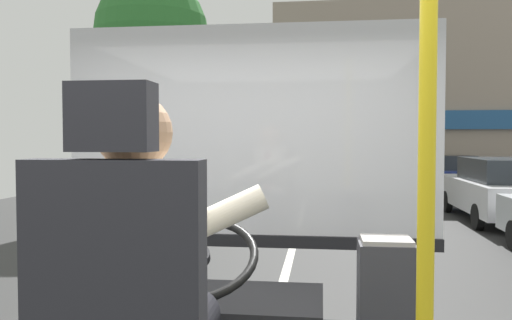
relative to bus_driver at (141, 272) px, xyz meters
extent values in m
cube|color=#303030|center=(0.06, 9.12, -1.43)|extent=(18.00, 44.00, 0.05)
cube|color=silver|center=(0.06, 9.12, -1.41)|extent=(0.12, 39.60, 0.00)
cube|color=#28282D|center=(0.00, -0.21, 0.02)|extent=(0.48, 0.10, 0.66)
cube|color=#28282D|center=(0.00, -0.21, 0.46)|extent=(0.22, 0.10, 0.18)
cylinder|color=silver|center=(0.00, -0.05, 0.00)|extent=(0.36, 0.36, 0.63)
cube|color=maroon|center=(0.00, 0.14, 0.08)|extent=(0.06, 0.01, 0.39)
sphere|color=#A37A5B|center=(0.00, -0.05, 0.42)|extent=(0.22, 0.22, 0.22)
cylinder|color=silver|center=(0.11, 0.19, 0.10)|extent=(0.53, 0.22, 0.30)
cylinder|color=silver|center=(-0.11, 0.19, 0.10)|extent=(0.53, 0.22, 0.30)
cylinder|color=black|center=(0.00, 0.70, -0.28)|extent=(0.07, 0.24, 0.41)
torus|color=black|center=(0.00, 0.61, -0.10)|extent=(0.57, 0.53, 0.27)
cylinder|color=black|center=(0.00, 0.61, -0.10)|extent=(0.16, 0.16, 0.10)
cylinder|color=yellow|center=(0.81, -0.14, 0.22)|extent=(0.04, 0.04, 2.03)
cube|color=#9E9993|center=(0.82, 0.83, -0.04)|extent=(0.22, 0.20, 0.02)
cube|color=silver|center=(0.06, 1.94, 0.46)|extent=(2.50, 0.01, 1.40)
cube|color=black|center=(0.06, 1.94, -0.28)|extent=(2.50, 0.08, 0.08)
cylinder|color=#4C3828|center=(-3.35, 10.21, 0.29)|extent=(0.28, 0.28, 3.40)
sphere|color=#2C6E2D|center=(-3.35, 10.21, 2.83)|extent=(2.58, 2.58, 2.58)
cube|color=gray|center=(5.58, 18.71, 1.75)|extent=(13.38, 5.59, 6.31)
cube|color=#235184|center=(5.58, 15.86, 0.99)|extent=(12.84, 0.12, 0.60)
cube|color=silver|center=(4.53, 10.52, -0.83)|extent=(1.94, 4.09, 0.64)
cube|color=#282D33|center=(4.53, 10.27, -0.27)|extent=(1.59, 2.25, 0.49)
cylinder|color=black|center=(3.60, 11.79, -1.15)|extent=(0.14, 0.52, 0.52)
cylinder|color=black|center=(3.60, 9.25, -1.15)|extent=(0.14, 0.52, 0.52)
cube|color=navy|center=(4.50, 16.26, -0.87)|extent=(1.76, 4.03, 0.59)
cube|color=#282D33|center=(4.50, 16.02, -0.35)|extent=(1.44, 2.22, 0.45)
cylinder|color=black|center=(5.33, 17.51, -1.17)|extent=(0.14, 0.48, 0.48)
cylinder|color=black|center=(3.66, 17.51, -1.17)|extent=(0.14, 0.48, 0.48)
cylinder|color=black|center=(5.33, 15.01, -1.17)|extent=(0.14, 0.48, 0.48)
cylinder|color=black|center=(3.66, 15.01, -1.17)|extent=(0.14, 0.48, 0.48)
camera|label=1|loc=(0.54, -1.51, 0.40)|focal=36.78mm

